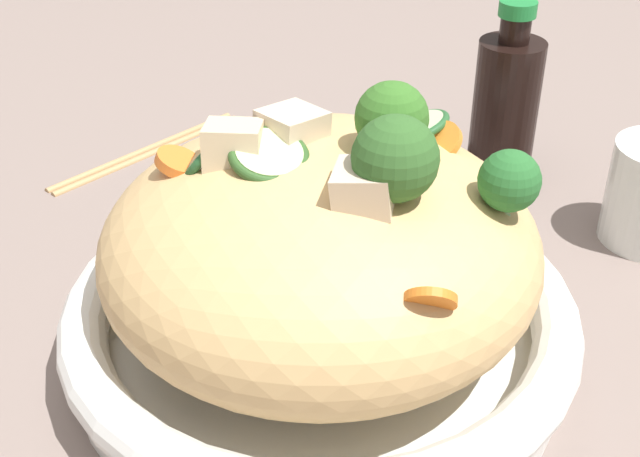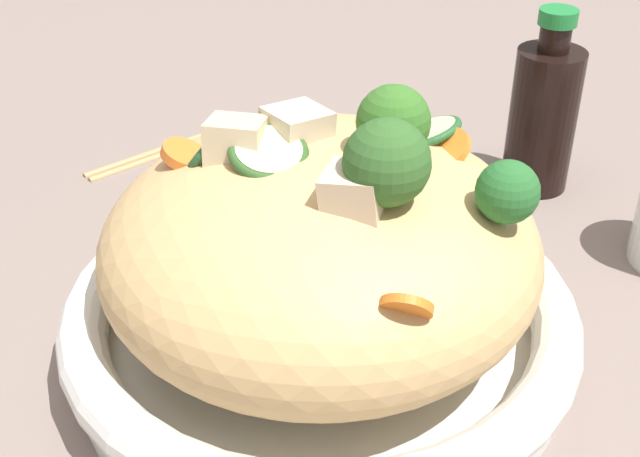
# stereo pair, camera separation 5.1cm
# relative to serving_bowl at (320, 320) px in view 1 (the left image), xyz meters

# --- Properties ---
(ground_plane) EXTENTS (3.00, 3.00, 0.00)m
(ground_plane) POSITION_rel_serving_bowl_xyz_m (0.00, 0.00, -0.03)
(ground_plane) COLOR gray
(serving_bowl) EXTENTS (0.33, 0.33, 0.05)m
(serving_bowl) POSITION_rel_serving_bowl_xyz_m (0.00, 0.00, 0.00)
(serving_bowl) COLOR white
(serving_bowl) RESTS_ON ground_plane
(noodle_heap) EXTENTS (0.27, 0.27, 0.13)m
(noodle_heap) POSITION_rel_serving_bowl_xyz_m (-0.00, -0.00, 0.06)
(noodle_heap) COLOR tan
(noodle_heap) RESTS_ON serving_bowl
(broccoli_florets) EXTENTS (0.11, 0.12, 0.08)m
(broccoli_florets) POSITION_rel_serving_bowl_xyz_m (-0.02, 0.05, 0.13)
(broccoli_florets) COLOR #9AB075
(broccoli_florets) RESTS_ON serving_bowl
(carrot_coins) EXTENTS (0.16, 0.21, 0.05)m
(carrot_coins) POSITION_rel_serving_bowl_xyz_m (-0.01, -0.01, 0.11)
(carrot_coins) COLOR orange
(carrot_coins) RESTS_ON serving_bowl
(zucchini_slices) EXTENTS (0.16, 0.12, 0.04)m
(zucchini_slices) POSITION_rel_serving_bowl_xyz_m (-0.02, -0.01, 0.12)
(zucchini_slices) COLOR beige
(zucchini_slices) RESTS_ON serving_bowl
(chicken_chunks) EXTENTS (0.08, 0.13, 0.03)m
(chicken_chunks) POSITION_rel_serving_bowl_xyz_m (0.01, -0.01, 0.12)
(chicken_chunks) COLOR beige
(chicken_chunks) RESTS_ON serving_bowl
(soy_sauce_bottle) EXTENTS (0.06, 0.06, 0.16)m
(soy_sauce_bottle) POSITION_rel_serving_bowl_xyz_m (-0.29, -0.01, 0.04)
(soy_sauce_bottle) COLOR black
(soy_sauce_bottle) RESTS_ON ground_plane
(chopsticks_pair) EXTENTS (0.21, 0.04, 0.01)m
(chopsticks_pair) POSITION_rel_serving_bowl_xyz_m (-0.13, -0.30, -0.02)
(chopsticks_pair) COLOR tan
(chopsticks_pair) RESTS_ON ground_plane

